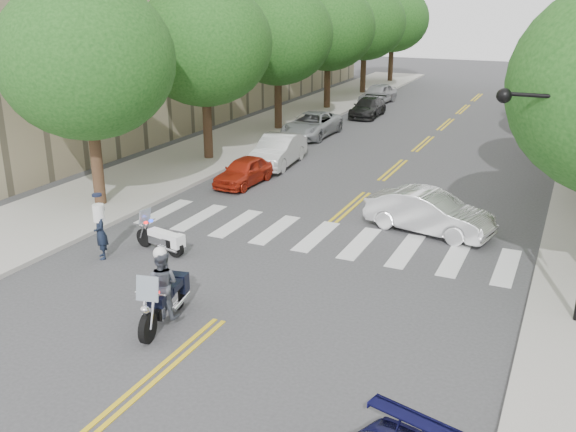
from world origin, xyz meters
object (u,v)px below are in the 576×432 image
Objects in this scene: motorcycle_police at (163,289)px; officer_standing at (101,233)px; convertible at (429,212)px; motorcycle_parked at (163,239)px.

motorcycle_police is 1.49× the size of officer_standing.
motorcycle_police is 0.57× the size of convertible.
officer_standing is (-4.17, 2.62, -0.07)m from motorcycle_police.
convertible reaches higher than motorcycle_parked.
motorcycle_police reaches higher than motorcycle_parked.
officer_standing reaches higher than motorcycle_parked.
motorcycle_police reaches higher than convertible.
motorcycle_parked is at bearing -66.00° from motorcycle_police.
convertible is (7.22, 5.36, 0.26)m from motorcycle_parked.
motorcycle_parked is at bearing 139.09° from convertible.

